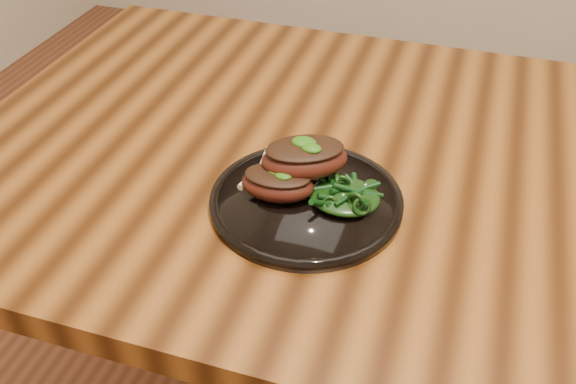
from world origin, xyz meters
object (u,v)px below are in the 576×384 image
(desk, at_px, (501,229))
(plate, at_px, (306,201))
(lamb_chop_front, at_px, (277,183))
(greens_heap, at_px, (345,193))

(desk, xyz_separation_m, plate, (-0.25, -0.13, 0.09))
(lamb_chop_front, height_order, greens_heap, lamb_chop_front)
(greens_heap, bearing_deg, desk, 31.98)
(desk, height_order, plate, plate)
(desk, distance_m, greens_heap, 0.27)
(plate, bearing_deg, desk, 27.58)
(plate, xyz_separation_m, greens_heap, (0.05, 0.00, 0.02))
(greens_heap, bearing_deg, lamb_chop_front, -171.19)
(desk, distance_m, lamb_chop_front, 0.34)
(lamb_chop_front, bearing_deg, desk, 25.99)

